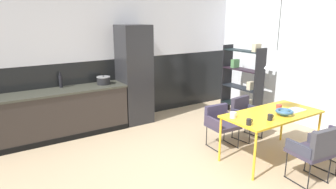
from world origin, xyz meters
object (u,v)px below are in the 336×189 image
dining_table (272,116)px  armchair_facing_counter (221,120)px  armchair_head_of_table (245,112)px  fruit_bowl (284,112)px  refrigerator_column (134,75)px  open_shelf_unit (243,79)px  mug_white_ceramic (233,115)px  mug_wide_latte (270,117)px  mug_glass_clear (279,107)px  bottle_vinegar_dark (61,81)px  armchair_near_window (315,148)px  mug_tall_blue (249,122)px  pendant_lamp_over_table_near (276,60)px  open_book (295,110)px  cooking_pot (103,80)px

dining_table → armchair_facing_counter: size_ratio=2.24×
armchair_head_of_table → fruit_bowl: (-0.23, -0.98, 0.32)m
refrigerator_column → open_shelf_unit: 2.42m
armchair_head_of_table → mug_white_ceramic: 1.21m
mug_wide_latte → refrigerator_column: bearing=103.7°
mug_glass_clear → bottle_vinegar_dark: bottle_vinegar_dark is taller
armchair_facing_counter → armchair_near_window: (0.21, -1.62, 0.05)m
armchair_facing_counter → armchair_near_window: size_ratio=0.87×
mug_white_ceramic → open_shelf_unit: bearing=39.9°
armchair_near_window → fruit_bowl: (0.22, 0.67, 0.29)m
refrigerator_column → mug_tall_blue: refrigerator_column is taller
armchair_facing_counter → pendant_lamp_over_table_near: 1.40m
open_book → cooking_pot: cooking_pot is taller
dining_table → cooking_pot: size_ratio=5.97×
mug_wide_latte → pendant_lamp_over_table_near: pendant_lamp_over_table_near is taller
armchair_near_window → armchair_head_of_table: 1.71m
bottle_vinegar_dark → open_shelf_unit: 3.86m
dining_table → open_book: open_book is taller
armchair_head_of_table → fruit_bowl: size_ratio=2.83×
armchair_facing_counter → mug_tall_blue: 1.06m
armchair_near_window → mug_tall_blue: 0.92m
armchair_facing_counter → open_book: 1.22m
open_book → mug_wide_latte: size_ratio=2.68×
mug_glass_clear → mug_tall_blue: bearing=-166.7°
dining_table → mug_tall_blue: (-0.71, -0.16, 0.10)m
mug_wide_latte → mug_tall_blue: 0.41m
refrigerator_column → mug_glass_clear: bearing=-64.9°
fruit_bowl → open_book: bearing=8.6°
mug_white_ceramic → dining_table: bearing=-14.2°
dining_table → pendant_lamp_over_table_near: (0.00, 0.03, 0.89)m
armchair_near_window → cooking_pot: bearing=120.0°
open_book → mug_wide_latte: (-0.73, -0.09, 0.04)m
refrigerator_column → mug_wide_latte: bearing=-76.3°
fruit_bowl → mug_wide_latte: size_ratio=2.31×
bottle_vinegar_dark → open_shelf_unit: open_shelf_unit is taller
armchair_near_window → armchair_head_of_table: bearing=81.8°
refrigerator_column → pendant_lamp_over_table_near: 2.96m
mug_glass_clear → mug_white_ceramic: bearing=173.1°
armchair_near_window → mug_white_ceramic: (-0.54, 1.01, 0.28)m
armchair_head_of_table → open_book: open_book is taller
mug_tall_blue → pendant_lamp_over_table_near: (0.71, 0.19, 0.79)m
open_shelf_unit → pendant_lamp_over_table_near: pendant_lamp_over_table_near is taller
mug_glass_clear → open_shelf_unit: bearing=60.6°
mug_tall_blue → cooking_pot: 3.11m
mug_tall_blue → mug_wide_latte: bearing=-4.9°
open_shelf_unit → pendant_lamp_over_table_near: (-1.16, -1.70, 0.74)m
fruit_bowl → mug_white_ceramic: 0.83m
refrigerator_column → mug_tall_blue: (0.31, -2.90, -0.23)m
mug_wide_latte → mug_tall_blue: (-0.41, 0.03, -0.00)m
armchair_head_of_table → pendant_lamp_over_table_near: bearing=62.8°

